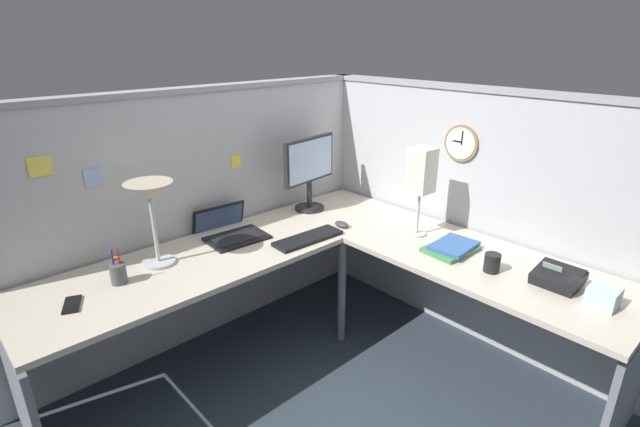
{
  "coord_description": "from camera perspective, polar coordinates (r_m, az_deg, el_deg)",
  "views": [
    {
      "loc": [
        -1.67,
        -1.61,
        1.85
      ],
      "look_at": [
        -0.07,
        0.12,
        0.95
      ],
      "focal_mm": 26.13,
      "sensor_mm": 36.0,
      "label": 1
    }
  ],
  "objects": [
    {
      "name": "computer_mouse",
      "position": [
        2.91,
        2.68,
        -1.32
      ],
      "size": [
        0.06,
        0.1,
        0.03
      ],
      "primitive_type": "ellipsoid",
      "color": "#38383D",
      "rests_on": "desk"
    },
    {
      "name": "pinned_note_leftmost",
      "position": [
        2.97,
        -10.24,
        6.29
      ],
      "size": [
        0.07,
        0.0,
        0.08
      ],
      "primitive_type": "cube",
      "color": "#EAD84C"
    },
    {
      "name": "ground_plane",
      "position": [
        2.97,
        2.61,
        -17.6
      ],
      "size": [
        6.8,
        6.8,
        0.0
      ],
      "primitive_type": "plane",
      "color": "#2D3842"
    },
    {
      "name": "desk",
      "position": [
        2.5,
        1.26,
        -8.19
      ],
      "size": [
        2.35,
        2.15,
        0.73
      ],
      "color": "beige",
      "rests_on": "ground"
    },
    {
      "name": "monitor",
      "position": [
        3.12,
        -1.31,
        5.59
      ],
      "size": [
        0.46,
        0.2,
        0.5
      ],
      "color": "#232326",
      "rests_on": "desk"
    },
    {
      "name": "coffee_mug",
      "position": [
        2.51,
        20.33,
        -5.68
      ],
      "size": [
        0.08,
        0.08,
        0.1
      ],
      "primitive_type": "cylinder",
      "color": "black",
      "rests_on": "desk"
    },
    {
      "name": "book_stack",
      "position": [
        2.68,
        15.85,
        -4.05
      ],
      "size": [
        0.3,
        0.23,
        0.04
      ],
      "color": "#3F7F4C",
      "rests_on": "desk"
    },
    {
      "name": "office_phone",
      "position": [
        2.51,
        27.22,
        -7.07
      ],
      "size": [
        0.19,
        0.21,
        0.11
      ],
      "color": "black",
      "rests_on": "desk"
    },
    {
      "name": "desk_lamp_paper",
      "position": [
        2.73,
        12.31,
        4.87
      ],
      "size": [
        0.13,
        0.13,
        0.53
      ],
      "color": "#B7BABF",
      "rests_on": "desk"
    },
    {
      "name": "laptop",
      "position": [
        2.85,
        -11.09,
        -2.05
      ],
      "size": [
        0.37,
        0.4,
        0.22
      ],
      "color": "black",
      "rests_on": "desk"
    },
    {
      "name": "cubicle_wall_right",
      "position": [
        3.06,
        17.99,
        -0.27
      ],
      "size": [
        0.12,
        2.37,
        1.58
      ],
      "color": "#B2B2B7",
      "rests_on": "ground"
    },
    {
      "name": "desk_lamp_dome",
      "position": [
        2.47,
        -20.1,
        1.79
      ],
      "size": [
        0.24,
        0.24,
        0.44
      ],
      "color": "#B7BABF",
      "rests_on": "desk"
    },
    {
      "name": "pinned_note_middle",
      "position": [
        2.61,
        -26.08,
        3.96
      ],
      "size": [
        0.08,
        0.0,
        0.09
      ],
      "primitive_type": "cube",
      "color": "#99B7E5"
    },
    {
      "name": "cubicle_wall_back",
      "position": [
        3.0,
        -14.13,
        -0.35
      ],
      "size": [
        2.57,
        0.12,
        1.58
      ],
      "color": "#B2B2B7",
      "rests_on": "ground"
    },
    {
      "name": "pen_cup",
      "position": [
        2.45,
        -23.48,
        -6.72
      ],
      "size": [
        0.08,
        0.08,
        0.18
      ],
      "color": "#4C4C51",
      "rests_on": "desk"
    },
    {
      "name": "pinned_note_rightmost",
      "position": [
        2.54,
        -31.09,
        4.94
      ],
      "size": [
        0.1,
        0.0,
        0.09
      ],
      "primitive_type": "cube",
      "color": "#EAD84C"
    },
    {
      "name": "tissue_box",
      "position": [
        2.42,
        31.36,
        -8.72
      ],
      "size": [
        0.12,
        0.12,
        0.09
      ],
      "primitive_type": "cube",
      "color": "silver",
      "rests_on": "desk"
    },
    {
      "name": "cell_phone",
      "position": [
        2.37,
        -28.1,
        -9.81
      ],
      "size": [
        0.12,
        0.16,
        0.01
      ],
      "primitive_type": "cube",
      "rotation": [
        0.0,
        0.0,
        -0.4
      ],
      "color": "black",
      "rests_on": "desk"
    },
    {
      "name": "keyboard",
      "position": [
        2.72,
        -1.48,
        -3.05
      ],
      "size": [
        0.44,
        0.16,
        0.02
      ],
      "primitive_type": "cube",
      "rotation": [
        0.0,
        0.0,
        -0.05
      ],
      "color": "black",
      "rests_on": "desk"
    },
    {
      "name": "wall_clock",
      "position": [
        2.93,
        16.96,
        8.25
      ],
      "size": [
        0.04,
        0.22,
        0.22
      ],
      "color": "olive"
    }
  ]
}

